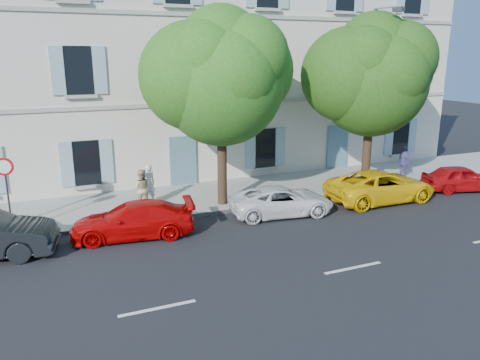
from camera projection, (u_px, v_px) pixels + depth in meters
name	position (u px, v px, depth m)	size (l,w,h in m)	color
ground	(289.00, 225.00, 17.71)	(90.00, 90.00, 0.00)	black
sidewalk	(243.00, 192.00, 21.65)	(36.00, 4.50, 0.15)	#A09E96
kerb	(263.00, 206.00, 19.72)	(36.00, 0.16, 0.16)	#9E998E
building	(201.00, 59.00, 25.22)	(28.00, 7.00, 12.00)	beige
car_red_coupe	(133.00, 220.00, 16.43)	(1.74, 4.29, 1.24)	#C10505
car_white_coupe	(282.00, 201.00, 18.74)	(1.92, 4.17, 1.16)	white
car_yellow_supercar	(381.00, 186.00, 20.46)	(2.27, 4.92, 1.37)	yellow
car_red_hatchback	(461.00, 178.00, 22.03)	(1.45, 3.59, 1.22)	#AF0A0D
tree_left	(221.00, 83.00, 18.52)	(5.00, 5.00, 7.76)	#3A2819
tree_right	(372.00, 82.00, 21.07)	(4.98, 4.98, 7.67)	#3A2819
road_sign	(6.00, 179.00, 16.02)	(0.62, 0.16, 2.72)	#383A3D
street_lamp	(373.00, 89.00, 21.08)	(0.46, 1.74, 8.08)	#7293BF
pedestrian_a	(148.00, 184.00, 19.61)	(0.62, 0.40, 1.69)	silver
pedestrian_b	(141.00, 189.00, 19.07)	(0.79, 0.61, 1.62)	tan
pedestrian_c	(404.00, 162.00, 23.56)	(0.99, 0.41, 1.68)	#61559C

